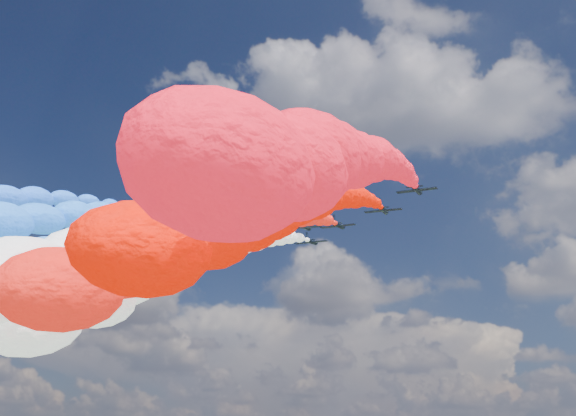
% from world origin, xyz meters
% --- Properties ---
extents(jet_0, '(8.05, 11.05, 4.45)m').
position_xyz_m(jet_0, '(-30.07, -7.91, 89.67)').
color(jet_0, black).
extents(jet_1, '(8.51, 11.38, 4.45)m').
position_xyz_m(jet_1, '(-19.53, 2.59, 89.67)').
color(jet_1, black).
extents(trail_1, '(7.31, 107.22, 45.43)m').
position_xyz_m(trail_1, '(-19.53, -51.85, 69.71)').
color(trail_1, blue).
extents(jet_2, '(8.41, 11.31, 4.45)m').
position_xyz_m(jet_2, '(-10.03, 16.19, 89.67)').
color(jet_2, black).
extents(trail_2, '(7.31, 107.22, 45.43)m').
position_xyz_m(trail_2, '(-10.03, -38.25, 69.71)').
color(trail_2, '#317DFF').
extents(jet_3, '(8.23, 11.18, 4.45)m').
position_xyz_m(jet_3, '(1.76, 12.03, 89.67)').
color(jet_3, black).
extents(trail_3, '(7.31, 107.22, 45.43)m').
position_xyz_m(trail_3, '(1.76, -42.41, 69.71)').
color(trail_3, white).
extents(jet_4, '(8.55, 11.41, 4.45)m').
position_xyz_m(jet_4, '(0.46, 23.55, 89.67)').
color(jet_4, black).
extents(trail_4, '(7.31, 107.22, 45.43)m').
position_xyz_m(trail_4, '(0.46, -30.89, 69.71)').
color(trail_4, white).
extents(jet_5, '(8.70, 11.51, 4.45)m').
position_xyz_m(jet_5, '(9.54, 13.09, 89.67)').
color(jet_5, black).
extents(trail_5, '(7.31, 107.22, 45.43)m').
position_xyz_m(trail_5, '(9.54, -41.35, 69.71)').
color(trail_5, red).
extents(jet_6, '(8.14, 11.11, 4.45)m').
position_xyz_m(jet_6, '(21.02, 5.54, 89.67)').
color(jet_6, black).
extents(trail_6, '(7.31, 107.22, 45.43)m').
position_xyz_m(trail_6, '(21.02, -48.90, 69.71)').
color(trail_6, '#EA0E00').
extents(jet_7, '(8.57, 11.42, 4.45)m').
position_xyz_m(jet_7, '(29.28, -4.52, 89.67)').
color(jet_7, black).
extents(trail_7, '(7.31, 107.22, 45.43)m').
position_xyz_m(trail_7, '(29.28, -58.96, 69.71)').
color(trail_7, '#FC1125').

